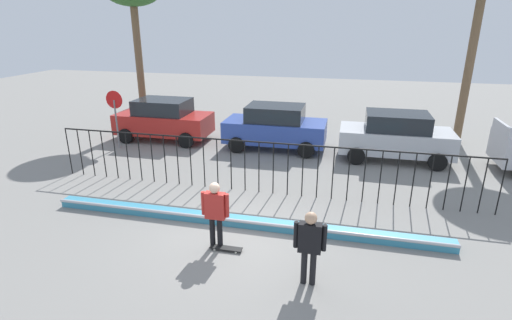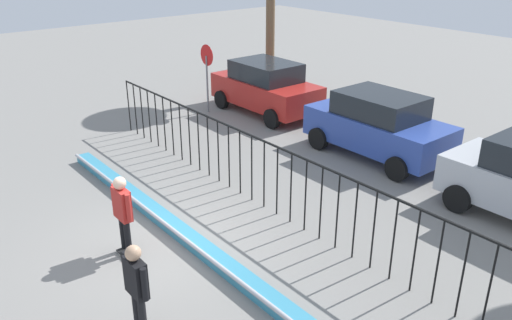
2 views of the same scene
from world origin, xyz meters
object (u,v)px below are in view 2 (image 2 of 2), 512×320
skateboarder (122,208)px  stop_sign (207,69)px  camera_operator (136,282)px  skateboard (129,257)px  parked_car_red (266,87)px  parked_car_blue (378,125)px

skateboarder → stop_sign: 9.50m
skateboarder → camera_operator: size_ratio=1.02×
skateboarder → skateboard: 1.02m
parked_car_red → stop_sign: (-1.41, -1.60, 0.64)m
parked_car_blue → stop_sign: (-6.66, -1.47, 0.64)m
skateboard → parked_car_blue: bearing=104.2°
skateboard → camera_operator: size_ratio=0.47×
parked_car_blue → skateboard: bearing=-87.4°
skateboarder → stop_sign: bearing=121.7°
stop_sign → parked_car_blue: bearing=12.4°
skateboarder → parked_car_blue: bearing=76.9°
stop_sign → camera_operator: bearing=-39.8°
parked_car_red → stop_sign: size_ratio=1.72×
skateboarder → skateboard: size_ratio=2.15×
skateboarder → stop_sign: stop_sign is taller
skateboarder → parked_car_red: (-5.34, 8.27, -0.06)m
skateboarder → parked_car_red: bearing=109.2°
skateboarder → parked_car_blue: size_ratio=0.40×
camera_operator → parked_car_blue: size_ratio=0.39×
camera_operator → parked_car_red: parked_car_red is taller
camera_operator → skateboard: bearing=-13.5°
skateboard → parked_car_blue: 8.29m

